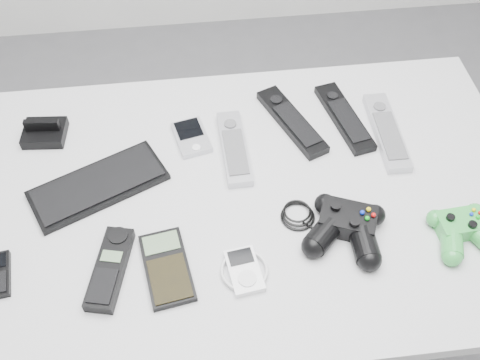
{
  "coord_description": "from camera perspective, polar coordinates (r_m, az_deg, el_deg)",
  "views": [
    {
      "loc": [
        -0.08,
        -0.71,
        1.75
      ],
      "look_at": [
        0.01,
        0.03,
        0.82
      ],
      "focal_mm": 42.0,
      "sensor_mm": 36.0,
      "label": 1
    }
  ],
  "objects": [
    {
      "name": "mp3_player",
      "position": [
        1.08,
        0.44,
        -9.17
      ],
      "size": [
        0.1,
        0.11,
        0.02
      ],
      "primitive_type": "cube",
      "rotation": [
        0.0,
        0.0,
        0.14
      ],
      "color": "white",
      "rests_on": "desk"
    },
    {
      "name": "remote_black_a",
      "position": [
        1.32,
        5.27,
        6.01
      ],
      "size": [
        0.14,
        0.24,
        0.02
      ],
      "primitive_type": "cube",
      "rotation": [
        0.0,
        0.0,
        0.39
      ],
      "color": "black",
      "rests_on": "desk"
    },
    {
      "name": "controller_green",
      "position": [
        1.2,
        21.76,
        -4.67
      ],
      "size": [
        0.14,
        0.15,
        0.04
      ],
      "primitive_type": null,
      "rotation": [
        0.0,
        0.0,
        0.07
      ],
      "color": "#2A9227",
      "rests_on": "desk"
    },
    {
      "name": "pda",
      "position": [
        1.29,
        -4.96,
        4.38
      ],
      "size": [
        0.09,
        0.12,
        0.02
      ],
      "primitive_type": "cube",
      "rotation": [
        0.0,
        0.0,
        0.22
      ],
      "color": "#ADADB4",
      "rests_on": "desk"
    },
    {
      "name": "floor",
      "position": [
        1.89,
        -0.24,
        -16.51
      ],
      "size": [
        3.5,
        3.5,
        0.0
      ],
      "primitive_type": "plane",
      "color": "slate",
      "rests_on": "ground"
    },
    {
      "name": "remote_silver_b",
      "position": [
        1.34,
        14.68,
        4.84
      ],
      "size": [
        0.06,
        0.24,
        0.02
      ],
      "primitive_type": "cube",
      "rotation": [
        0.0,
        0.0,
        -0.02
      ],
      "color": "#AFAFB6",
      "rests_on": "desk"
    },
    {
      "name": "dock_bracket",
      "position": [
        1.36,
        -19.36,
        4.93
      ],
      "size": [
        0.1,
        0.09,
        0.05
      ],
      "primitive_type": "cube",
      "rotation": [
        0.0,
        0.0,
        -0.09
      ],
      "color": "black",
      "rests_on": "desk"
    },
    {
      "name": "calculator",
      "position": [
        1.09,
        -7.45,
        -8.78
      ],
      "size": [
        0.11,
        0.17,
        0.02
      ],
      "primitive_type": "cube",
      "rotation": [
        0.0,
        0.0,
        0.16
      ],
      "color": "black",
      "rests_on": "desk"
    },
    {
      "name": "remote_silver_a",
      "position": [
        1.26,
        -0.6,
        3.35
      ],
      "size": [
        0.06,
        0.22,
        0.02
      ],
      "primitive_type": "cube",
      "rotation": [
        0.0,
        0.0,
        0.03
      ],
      "color": "#ADADB4",
      "rests_on": "desk"
    },
    {
      "name": "pda_keyboard",
      "position": [
        1.23,
        -14.2,
        -0.47
      ],
      "size": [
        0.31,
        0.23,
        0.02
      ],
      "primitive_type": "cube",
      "rotation": [
        0.0,
        0.0,
        0.43
      ],
      "color": "black",
      "rests_on": "desk"
    },
    {
      "name": "cordless_handset",
      "position": [
        1.1,
        -13.08,
        -8.74
      ],
      "size": [
        0.09,
        0.18,
        0.03
      ],
      "primitive_type": "cube",
      "rotation": [
        0.0,
        0.0,
        -0.24
      ],
      "color": "black",
      "rests_on": "desk"
    },
    {
      "name": "remote_black_b",
      "position": [
        1.35,
        10.55,
        6.31
      ],
      "size": [
        0.1,
        0.23,
        0.02
      ],
      "primitive_type": "cube",
      "rotation": [
        0.0,
        0.0,
        0.21
      ],
      "color": "black",
      "rests_on": "desk"
    },
    {
      "name": "controller_black",
      "position": [
        1.13,
        10.77,
        -4.58
      ],
      "size": [
        0.31,
        0.25,
        0.05
      ],
      "primitive_type": null,
      "rotation": [
        0.0,
        0.0,
        -0.39
      ],
      "color": "black",
      "rests_on": "desk"
    },
    {
      "name": "desk",
      "position": [
        1.25,
        1.27,
        -3.24
      ],
      "size": [
        1.2,
        0.77,
        0.8
      ],
      "color": "#ABABAE",
      "rests_on": "floor"
    }
  ]
}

